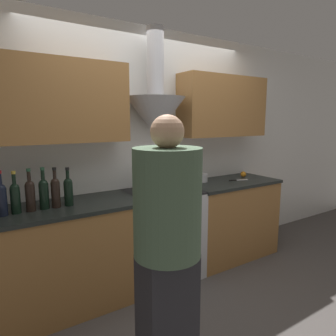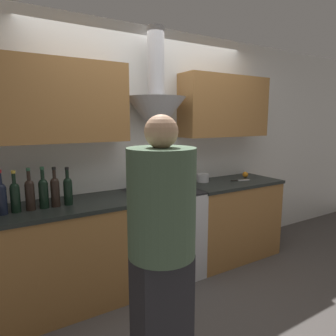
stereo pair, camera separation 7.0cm
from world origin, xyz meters
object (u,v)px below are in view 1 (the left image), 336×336
wine_bottle_7 (44,192)px  wine_bottle_9 (68,190)px  orange_fruit (243,174)px  person_foreground_left (167,251)px  wine_bottle_4 (1,198)px  stock_pot (148,184)px  stove_range (163,233)px  mixing_bowl (177,185)px  saucepan (202,178)px  wine_bottle_5 (15,196)px  wine_bottle_8 (56,191)px  wine_bottle_6 (30,194)px

wine_bottle_7 → wine_bottle_9: 0.19m
wine_bottle_7 → orange_fruit: 2.40m
orange_fruit → person_foreground_left: (-1.97, -1.30, -0.04)m
wine_bottle_4 → stock_pot: (1.29, 0.05, -0.06)m
stove_range → person_foreground_left: person_foreground_left is taller
stove_range → mixing_bowl: mixing_bowl is taller
wine_bottle_9 → stock_pot: (0.79, 0.04, -0.05)m
wine_bottle_7 → saucepan: size_ratio=2.40×
wine_bottle_4 → wine_bottle_7: bearing=3.4°
stove_range → person_foreground_left: 1.49m
stock_pot → mixing_bowl: (0.32, -0.05, -0.04)m
saucepan → stove_range: bearing=-167.4°
saucepan → wine_bottle_9: bearing=-174.3°
mixing_bowl → orange_fruit: (1.09, 0.11, -0.01)m
wine_bottle_4 → person_foreground_left: 1.40m
wine_bottle_7 → wine_bottle_5: bearing=-178.0°
person_foreground_left → wine_bottle_5: bearing=117.8°
stove_range → wine_bottle_8: (-1.05, -0.02, 0.60)m
wine_bottle_5 → wine_bottle_8: 0.30m
wine_bottle_9 → wine_bottle_7: bearing=178.7°
person_foreground_left → stove_range: bearing=59.5°
stock_pot → person_foreground_left: size_ratio=0.15×
mixing_bowl → saucepan: saucepan is taller
wine_bottle_7 → wine_bottle_9: (0.19, -0.00, -0.01)m
wine_bottle_6 → saucepan: 1.88m
wine_bottle_7 → stock_pot: bearing=2.1°
saucepan → orange_fruit: bearing=-5.3°
wine_bottle_8 → saucepan: bearing=5.6°
stove_range → mixing_bowl: (0.16, -0.03, 0.50)m
wine_bottle_7 → wine_bottle_6: bearing=-174.0°
wine_bottle_4 → wine_bottle_8: (0.39, 0.01, -0.00)m
wine_bottle_6 → wine_bottle_7: size_ratio=1.00×
wine_bottle_6 → stock_pot: 1.09m
wine_bottle_6 → wine_bottle_8: bearing=0.4°
wine_bottle_6 → orange_fruit: size_ratio=4.86×
mixing_bowl → saucepan: 0.49m
wine_bottle_8 → wine_bottle_6: bearing=-179.6°
orange_fruit → person_foreground_left: bearing=-146.6°
wine_bottle_5 → wine_bottle_9: size_ratio=1.02×
wine_bottle_7 → person_foreground_left: 1.29m
wine_bottle_8 → mixing_bowl: bearing=-0.2°
wine_bottle_5 → wine_bottle_9: 0.40m
person_foreground_left → wine_bottle_8: bearing=105.6°
wine_bottle_8 → stock_pot: wine_bottle_8 is taller
wine_bottle_9 → mixing_bowl: size_ratio=1.13×
stove_range → wine_bottle_4: wine_bottle_4 is taller
wine_bottle_9 → stock_pot: bearing=3.0°
wine_bottle_4 → wine_bottle_6: wine_bottle_4 is taller
stock_pot → saucepan: size_ratio=1.78×
wine_bottle_7 → wine_bottle_8: 0.09m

